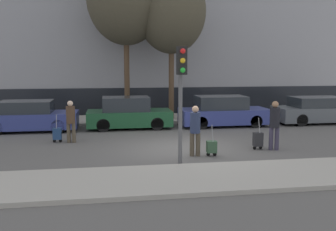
{
  "coord_description": "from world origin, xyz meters",
  "views": [
    {
      "loc": [
        -2.62,
        -13.01,
        3.06
      ],
      "look_at": [
        -0.29,
        1.8,
        0.95
      ],
      "focal_mm": 40.0,
      "sensor_mm": 36.0,
      "label": 1
    }
  ],
  "objects_px": {
    "parked_car_3": "(319,111)",
    "trolley_center": "(212,147)",
    "trolley_left": "(57,134)",
    "parked_car_1": "(128,114)",
    "bare_tree_near_crossing": "(171,12)",
    "pedestrian_center": "(195,128)",
    "trolley_right": "(258,139)",
    "parked_car_0": "(30,117)",
    "parked_bicycle": "(126,112)",
    "parked_car_2": "(223,112)",
    "pedestrian_right": "(275,122)",
    "traffic_light": "(181,82)",
    "pedestrian_left": "(71,119)"
  },
  "relations": [
    {
      "from": "trolley_left",
      "to": "trolley_right",
      "type": "height_order",
      "value": "trolley_right"
    },
    {
      "from": "parked_car_2",
      "to": "pedestrian_left",
      "type": "bearing_deg",
      "value": -157.78
    },
    {
      "from": "parked_car_3",
      "to": "trolley_center",
      "type": "relative_size",
      "value": 4.44
    },
    {
      "from": "pedestrian_center",
      "to": "trolley_right",
      "type": "xyz_separation_m",
      "value": [
        2.43,
        0.58,
        -0.59
      ]
    },
    {
      "from": "parked_car_3",
      "to": "parked_bicycle",
      "type": "height_order",
      "value": "parked_car_3"
    },
    {
      "from": "trolley_left",
      "to": "bare_tree_near_crossing",
      "type": "height_order",
      "value": "bare_tree_near_crossing"
    },
    {
      "from": "parked_bicycle",
      "to": "parked_car_1",
      "type": "bearing_deg",
      "value": -89.29
    },
    {
      "from": "parked_car_1",
      "to": "parked_car_3",
      "type": "xyz_separation_m",
      "value": [
        9.75,
        0.07,
        -0.05
      ]
    },
    {
      "from": "parked_car_2",
      "to": "trolley_left",
      "type": "distance_m",
      "value": 8.0
    },
    {
      "from": "parked_car_3",
      "to": "pedestrian_right",
      "type": "distance_m",
      "value": 7.26
    },
    {
      "from": "pedestrian_left",
      "to": "pedestrian_center",
      "type": "bearing_deg",
      "value": -23.13
    },
    {
      "from": "trolley_right",
      "to": "parked_car_1",
      "type": "bearing_deg",
      "value": 130.33
    },
    {
      "from": "parked_car_0",
      "to": "parked_car_2",
      "type": "height_order",
      "value": "parked_car_2"
    },
    {
      "from": "parked_car_0",
      "to": "parked_car_2",
      "type": "relative_size",
      "value": 0.97
    },
    {
      "from": "pedestrian_center",
      "to": "pedestrian_right",
      "type": "height_order",
      "value": "pedestrian_right"
    },
    {
      "from": "pedestrian_center",
      "to": "traffic_light",
      "type": "xyz_separation_m",
      "value": [
        -0.7,
        -1.17,
        1.57
      ]
    },
    {
      "from": "pedestrian_center",
      "to": "parked_car_0",
      "type": "bearing_deg",
      "value": -31.49
    },
    {
      "from": "trolley_left",
      "to": "pedestrian_left",
      "type": "bearing_deg",
      "value": -10.34
    },
    {
      "from": "trolley_center",
      "to": "trolley_right",
      "type": "xyz_separation_m",
      "value": [
        1.89,
        0.68,
        0.05
      ]
    },
    {
      "from": "parked_car_1",
      "to": "traffic_light",
      "type": "xyz_separation_m",
      "value": [
        1.2,
        -6.86,
        1.84
      ]
    },
    {
      "from": "pedestrian_left",
      "to": "trolley_right",
      "type": "height_order",
      "value": "pedestrian_left"
    },
    {
      "from": "parked_car_1",
      "to": "parked_bicycle",
      "type": "distance_m",
      "value": 2.29
    },
    {
      "from": "pedestrian_left",
      "to": "parked_car_0",
      "type": "bearing_deg",
      "value": 136.8
    },
    {
      "from": "parked_car_1",
      "to": "parked_car_2",
      "type": "relative_size",
      "value": 0.91
    },
    {
      "from": "parked_car_2",
      "to": "bare_tree_near_crossing",
      "type": "height_order",
      "value": "bare_tree_near_crossing"
    },
    {
      "from": "trolley_right",
      "to": "bare_tree_near_crossing",
      "type": "relative_size",
      "value": 0.15
    },
    {
      "from": "pedestrian_center",
      "to": "bare_tree_near_crossing",
      "type": "xyz_separation_m",
      "value": [
        0.48,
        7.69,
        4.73
      ]
    },
    {
      "from": "trolley_left",
      "to": "trolley_center",
      "type": "xyz_separation_m",
      "value": [
        5.34,
        -3.02,
        -0.03
      ]
    },
    {
      "from": "trolley_center",
      "to": "trolley_right",
      "type": "bearing_deg",
      "value": 19.85
    },
    {
      "from": "parked_car_3",
      "to": "trolley_right",
      "type": "distance_m",
      "value": 7.5
    },
    {
      "from": "parked_car_3",
      "to": "trolley_left",
      "type": "height_order",
      "value": "parked_car_3"
    },
    {
      "from": "trolley_center",
      "to": "pedestrian_center",
      "type": "bearing_deg",
      "value": 169.69
    },
    {
      "from": "parked_car_0",
      "to": "parked_bicycle",
      "type": "xyz_separation_m",
      "value": [
        4.43,
        2.3,
        -0.15
      ]
    },
    {
      "from": "parked_car_0",
      "to": "pedestrian_right",
      "type": "height_order",
      "value": "pedestrian_right"
    },
    {
      "from": "parked_car_2",
      "to": "pedestrian_right",
      "type": "distance_m",
      "value": 5.27
    },
    {
      "from": "traffic_light",
      "to": "bare_tree_near_crossing",
      "type": "bearing_deg",
      "value": 82.4
    },
    {
      "from": "pedestrian_right",
      "to": "traffic_light",
      "type": "bearing_deg",
      "value": -137.99
    },
    {
      "from": "pedestrian_center",
      "to": "pedestrian_right",
      "type": "xyz_separation_m",
      "value": [
        2.95,
        0.41,
        0.04
      ]
    },
    {
      "from": "trolley_left",
      "to": "pedestrian_center",
      "type": "xyz_separation_m",
      "value": [
        4.8,
        -2.92,
        0.61
      ]
    },
    {
      "from": "pedestrian_left",
      "to": "parked_bicycle",
      "type": "distance_m",
      "value": 5.66
    },
    {
      "from": "parked_car_1",
      "to": "bare_tree_near_crossing",
      "type": "xyz_separation_m",
      "value": [
        2.38,
        2.0,
        5.0
      ]
    },
    {
      "from": "parked_car_1",
      "to": "parked_car_2",
      "type": "xyz_separation_m",
      "value": [
        4.61,
        -0.02,
        -0.0
      ]
    },
    {
      "from": "parked_car_3",
      "to": "traffic_light",
      "type": "xyz_separation_m",
      "value": [
        -8.55,
        -6.93,
        1.88
      ]
    },
    {
      "from": "pedestrian_left",
      "to": "trolley_center",
      "type": "distance_m",
      "value": 5.65
    },
    {
      "from": "parked_car_0",
      "to": "traffic_light",
      "type": "xyz_separation_m",
      "value": [
        5.65,
        -6.84,
        1.88
      ]
    },
    {
      "from": "trolley_left",
      "to": "pedestrian_right",
      "type": "relative_size",
      "value": 0.63
    },
    {
      "from": "pedestrian_center",
      "to": "parked_bicycle",
      "type": "xyz_separation_m",
      "value": [
        -1.93,
        7.96,
        -0.46
      ]
    },
    {
      "from": "trolley_center",
      "to": "bare_tree_near_crossing",
      "type": "relative_size",
      "value": 0.13
    },
    {
      "from": "traffic_light",
      "to": "parked_car_1",
      "type": "bearing_deg",
      "value": 99.91
    },
    {
      "from": "trolley_center",
      "to": "traffic_light",
      "type": "bearing_deg",
      "value": -139.13
    }
  ]
}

